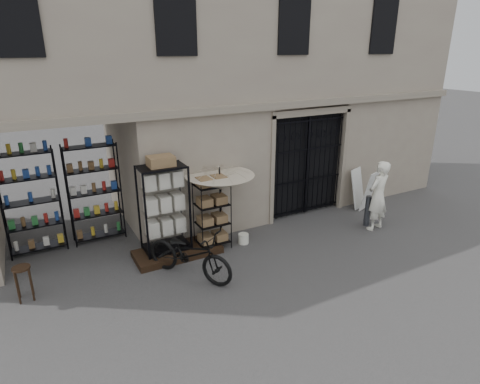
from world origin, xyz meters
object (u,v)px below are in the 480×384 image
wire_rack (212,215)px  easel_sign (363,190)px  bicycle (190,276)px  white_bucket (243,239)px  wooden_stool (24,283)px  steel_bollard (368,211)px  shopkeeper (374,228)px  market_umbrella (220,178)px  display_cabinet (165,213)px

wire_rack → easel_sign: size_ratio=1.43×
bicycle → easel_sign: bearing=-22.5°
white_bucket → easel_sign: size_ratio=0.22×
wire_rack → wooden_stool: wire_rack is taller
white_bucket → steel_bollard: 3.57m
shopkeeper → steel_bollard: bearing=-92.7°
market_umbrella → white_bucket: market_umbrella is taller
steel_bollard → shopkeeper: size_ratio=0.45×
display_cabinet → wooden_stool: size_ratio=3.10×
wooden_stool → easel_sign: size_ratio=0.59×
steel_bollard → shopkeeper: 0.50m
market_umbrella → steel_bollard: bearing=-13.7°
steel_bollard → shopkeeper: steel_bollard is taller
white_bucket → wooden_stool: size_ratio=0.36×
market_umbrella → wooden_stool: size_ratio=3.35×
display_cabinet → wire_rack: 1.15m
display_cabinet → bicycle: size_ratio=1.06×
wire_rack → bicycle: bearing=-136.7°
wooden_stool → steel_bollard: (8.36, -0.61, 0.06)m
shopkeeper → easel_sign: size_ratio=1.57×
wire_rack → wooden_stool: (-4.11, -0.25, -0.46)m
wooden_stool → easel_sign: easel_sign is taller
market_umbrella → white_bucket: bearing=-30.4°
display_cabinet → bicycle: (0.11, -1.17, -1.06)m
bicycle → steel_bollard: (5.25, 0.14, 0.43)m
steel_bollard → easel_sign: size_ratio=0.72×
bicycle → easel_sign: 6.14m
display_cabinet → white_bucket: (1.87, -0.35, -0.94)m
market_umbrella → shopkeeper: market_umbrella is taller
wire_rack → shopkeeper: size_ratio=0.91×
bicycle → wooden_stool: (-3.11, 0.75, 0.37)m
display_cabinet → wire_rack: bearing=-19.3°
white_bucket → easel_sign: 4.29m
wire_rack → market_umbrella: (0.27, 0.11, 0.87)m
market_umbrella → bicycle: bearing=-138.7°
bicycle → shopkeeper: 5.29m
steel_bollard → display_cabinet: bearing=169.1°
steel_bollard → wooden_stool: bearing=175.8°
wire_rack → steel_bollard: (4.25, -0.86, -0.41)m
market_umbrella → shopkeeper: 4.54m
wooden_stool → market_umbrella: bearing=4.7°
display_cabinet → wire_rack: display_cabinet is taller
market_umbrella → white_bucket: (0.49, -0.29, -1.58)m
market_umbrella → shopkeeper: bearing=-16.9°
display_cabinet → wire_rack: (1.11, -0.17, -0.22)m
wooden_stool → steel_bollard: steel_bollard is taller
display_cabinet → wooden_stool: 3.10m
wooden_stool → white_bucket: bearing=0.8°
white_bucket → steel_bollard: size_ratio=0.30×
wire_rack → steel_bollard: bearing=-13.4°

